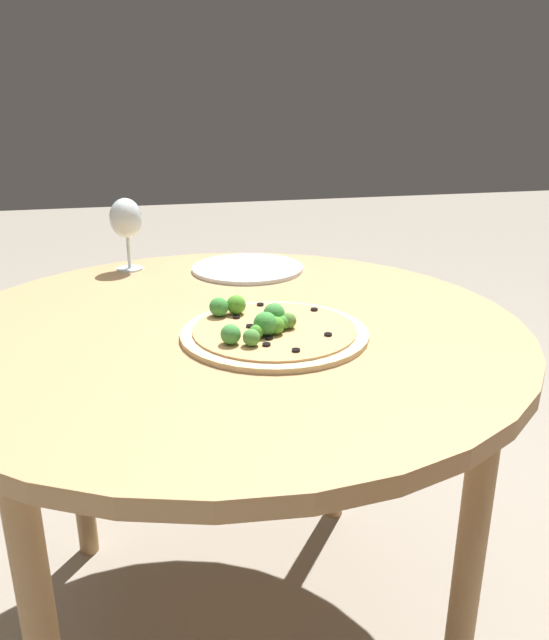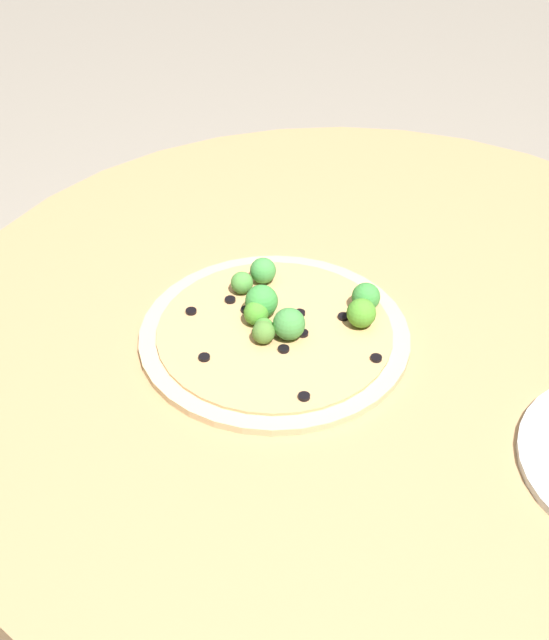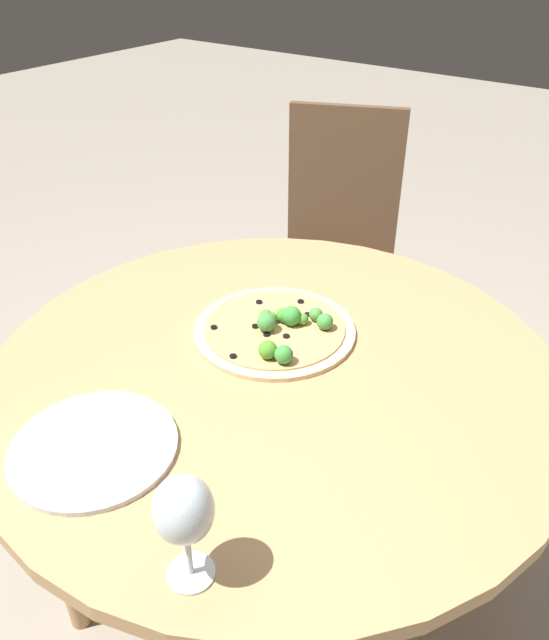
% 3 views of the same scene
% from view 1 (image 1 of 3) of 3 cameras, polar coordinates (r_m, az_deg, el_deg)
% --- Properties ---
extents(ground_plane, '(12.00, 12.00, 0.00)m').
position_cam_1_polar(ground_plane, '(1.61, -3.33, -26.14)').
color(ground_plane, gray).
extents(dining_table, '(1.11, 1.11, 0.75)m').
position_cam_1_polar(dining_table, '(1.22, -3.95, -3.49)').
color(dining_table, tan).
rests_on(dining_table, ground_plane).
extents(pizza, '(0.34, 0.34, 0.06)m').
position_cam_1_polar(pizza, '(1.11, -0.37, -0.88)').
color(pizza, '#DBBC89').
rests_on(pizza, dining_table).
extents(wine_glass, '(0.08, 0.08, 0.18)m').
position_cam_1_polar(wine_glass, '(1.56, -13.43, 8.89)').
color(wine_glass, silver).
rests_on(wine_glass, dining_table).
extents(plate_near, '(0.27, 0.27, 0.01)m').
position_cam_1_polar(plate_near, '(1.54, -2.46, 4.74)').
color(plate_near, silver).
rests_on(plate_near, dining_table).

